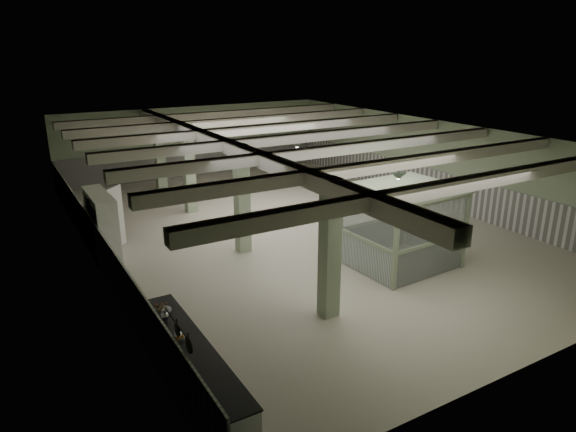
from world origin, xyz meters
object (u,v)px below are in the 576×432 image
walkin_cooler (103,227)px  guard_booth (403,212)px  filing_cabinet (430,231)px  prep_counter (190,366)px

walkin_cooler → guard_booth: (7.88, -5.12, 0.62)m
filing_cabinet → prep_counter: bearing=174.6°
walkin_cooler → prep_counter: bearing=-89.4°
walkin_cooler → filing_cabinet: (9.71, -4.55, -0.49)m
prep_counter → walkin_cooler: bearing=90.6°
walkin_cooler → filing_cabinet: size_ratio=1.96×
filing_cabinet → guard_booth: bearing=174.3°
guard_booth → filing_cabinet: guard_booth is taller
prep_counter → guard_booth: 8.28m
filing_cabinet → walkin_cooler: bearing=131.8°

